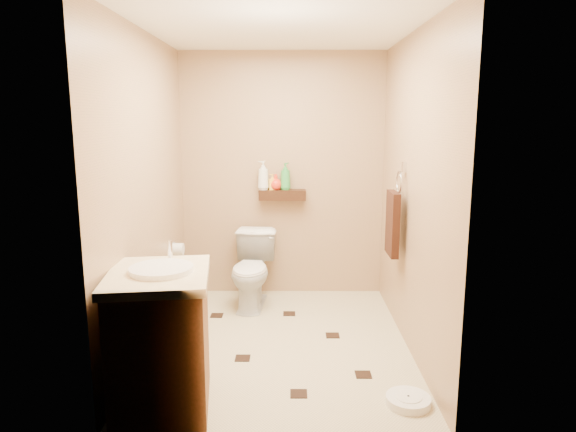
{
  "coord_description": "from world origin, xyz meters",
  "views": [
    {
      "loc": [
        0.09,
        -3.83,
        1.75
      ],
      "look_at": [
        0.06,
        0.25,
        0.98
      ],
      "focal_mm": 32.0,
      "sensor_mm": 36.0,
      "label": 1
    }
  ],
  "objects": [
    {
      "name": "toilet_paper",
      "position": [
        -0.94,
        0.65,
        0.6
      ],
      "size": [
        0.12,
        0.11,
        0.12
      ],
      "color": "white",
      "rests_on": "wall_left"
    },
    {
      "name": "ceiling",
      "position": [
        0.0,
        0.0,
        2.4
      ],
      "size": [
        2.0,
        2.5,
        0.02
      ],
      "primitive_type": "cube",
      "color": "white",
      "rests_on": "wall_back"
    },
    {
      "name": "wall_back",
      "position": [
        0.0,
        1.25,
        1.2
      ],
      "size": [
        2.0,
        0.04,
        2.4
      ],
      "primitive_type": "cube",
      "color": "#A57C5E",
      "rests_on": "ground"
    },
    {
      "name": "bottle_b",
      "position": [
        -0.1,
        1.17,
        1.15
      ],
      "size": [
        0.08,
        0.08,
        0.16
      ],
      "primitive_type": "imported",
      "rotation": [
        0.0,
        0.0,
        4.91
      ],
      "color": "yellow",
      "rests_on": "wall_shelf"
    },
    {
      "name": "floor_accents",
      "position": [
        0.06,
        -0.04,
        0.0
      ],
      "size": [
        1.29,
        1.5,
        0.01
      ],
      "color": "black",
      "rests_on": "ground"
    },
    {
      "name": "ground",
      "position": [
        0.0,
        0.0,
        0.0
      ],
      "size": [
        2.5,
        2.5,
        0.0
      ],
      "primitive_type": "plane",
      "color": "beige",
      "rests_on": "ground"
    },
    {
      "name": "bottle_a",
      "position": [
        -0.19,
        1.17,
        1.21
      ],
      "size": [
        0.15,
        0.15,
        0.29
      ],
      "primitive_type": "imported",
      "rotation": [
        0.0,
        0.0,
        5.28
      ],
      "color": "white",
      "rests_on": "wall_shelf"
    },
    {
      "name": "wall_shelf",
      "position": [
        0.0,
        1.17,
        1.02
      ],
      "size": [
        0.46,
        0.14,
        0.1
      ],
      "primitive_type": "cube",
      "color": "#341E0E",
      "rests_on": "wall_back"
    },
    {
      "name": "towel_ring",
      "position": [
        0.91,
        0.25,
        0.95
      ],
      "size": [
        0.12,
        0.3,
        0.76
      ],
      "color": "silver",
      "rests_on": "wall_right"
    },
    {
      "name": "toilet_brush",
      "position": [
        -0.82,
        0.7,
        0.15
      ],
      "size": [
        0.1,
        0.1,
        0.43
      ],
      "color": "#186357",
      "rests_on": "ground"
    },
    {
      "name": "toilet",
      "position": [
        -0.28,
        0.83,
        0.35
      ],
      "size": [
        0.45,
        0.72,
        0.7
      ],
      "primitive_type": "imported",
      "rotation": [
        0.0,
        0.0,
        -0.08
      ],
      "color": "white",
      "rests_on": "ground"
    },
    {
      "name": "vanity",
      "position": [
        -0.7,
        -0.92,
        0.45
      ],
      "size": [
        0.67,
        0.78,
        1.0
      ],
      "rotation": [
        0.0,
        0.0,
        0.13
      ],
      "color": "brown",
      "rests_on": "ground"
    },
    {
      "name": "wall_right",
      "position": [
        1.0,
        0.0,
        1.2
      ],
      "size": [
        0.04,
        2.5,
        2.4
      ],
      "primitive_type": "cube",
      "color": "#A57C5E",
      "rests_on": "ground"
    },
    {
      "name": "bottle_c",
      "position": [
        -0.06,
        1.17,
        1.15
      ],
      "size": [
        0.17,
        0.17,
        0.15
      ],
      "primitive_type": "imported",
      "rotation": [
        0.0,
        0.0,
        5.41
      ],
      "color": "red",
      "rests_on": "wall_shelf"
    },
    {
      "name": "bathroom_scale",
      "position": [
        0.82,
        -0.89,
        0.03
      ],
      "size": [
        0.34,
        0.34,
        0.06
      ],
      "rotation": [
        0.0,
        0.0,
        0.26
      ],
      "color": "white",
      "rests_on": "ground"
    },
    {
      "name": "wall_left",
      "position": [
        -1.0,
        0.0,
        1.2
      ],
      "size": [
        0.04,
        2.5,
        2.4
      ],
      "primitive_type": "cube",
      "color": "#A57C5E",
      "rests_on": "ground"
    },
    {
      "name": "bottle_d",
      "position": [
        0.03,
        1.17,
        1.2
      ],
      "size": [
        0.14,
        0.14,
        0.27
      ],
      "primitive_type": "imported",
      "rotation": [
        0.0,
        0.0,
        2.39
      ],
      "color": "green",
      "rests_on": "wall_shelf"
    },
    {
      "name": "wall_front",
      "position": [
        0.0,
        -1.25,
        1.2
      ],
      "size": [
        2.0,
        0.04,
        2.4
      ],
      "primitive_type": "cube",
      "color": "#A57C5E",
      "rests_on": "ground"
    }
  ]
}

